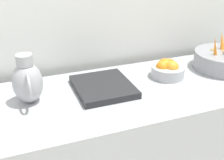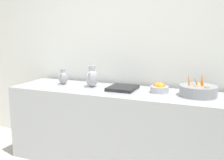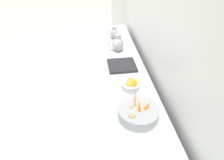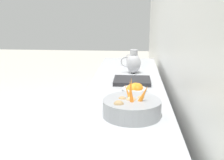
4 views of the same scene
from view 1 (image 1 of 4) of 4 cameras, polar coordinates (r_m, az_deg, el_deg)
prep_counter at (r=1.80m, az=2.25°, el=-14.50°), size 0.67×2.80×0.87m
vegetable_colander at (r=1.95m, az=21.50°, el=3.73°), size 0.37×0.37×0.24m
orange_bowl at (r=1.73m, az=11.01°, el=2.12°), size 0.20×0.20×0.11m
metal_pitcher_tall at (r=1.46m, az=-16.53°, el=-0.27°), size 0.21×0.15×0.25m
counter_sink_basin at (r=1.56m, az=-1.77°, el=-1.34°), size 0.34×0.30×0.04m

